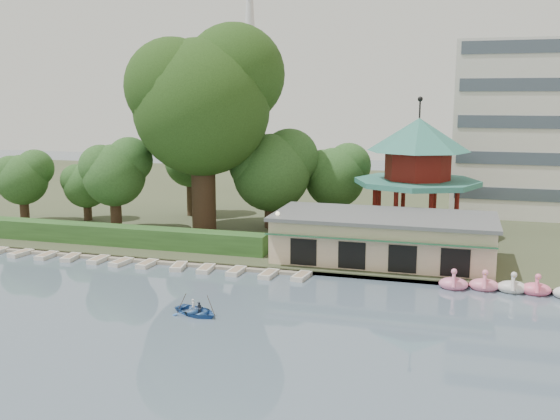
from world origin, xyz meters
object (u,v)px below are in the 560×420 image
at_px(big_tree, 204,97).
at_px(rowboat_with_passengers, 196,308).
at_px(boathouse, 383,237).
at_px(pavilion, 418,165).
at_px(dock, 125,258).

xyz_separation_m(big_tree, rowboat_with_passengers, (8.56, -22.32, -13.65)).
relative_size(boathouse, pavilion, 1.38).
bearing_deg(big_tree, pavilion, 10.29).
bearing_deg(dock, rowboat_with_passengers, -43.88).
relative_size(dock, pavilion, 2.52).
xyz_separation_m(boathouse, rowboat_with_passengers, (-10.25, -16.07, -1.90)).
xyz_separation_m(pavilion, big_tree, (-20.81, -3.78, 6.63)).
bearing_deg(dock, boathouse, 12.24).
bearing_deg(boathouse, pavilion, 78.72).
distance_m(pavilion, rowboat_with_passengers, 29.67).
bearing_deg(big_tree, rowboat_with_passengers, -69.01).
bearing_deg(rowboat_with_passengers, boathouse, 57.47).
bearing_deg(pavilion, rowboat_with_passengers, -115.15).
height_order(pavilion, rowboat_with_passengers, pavilion).
xyz_separation_m(dock, boathouse, (22.00, 4.77, 2.25)).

